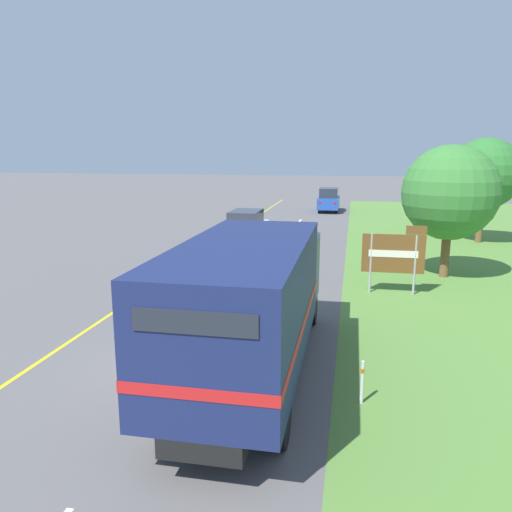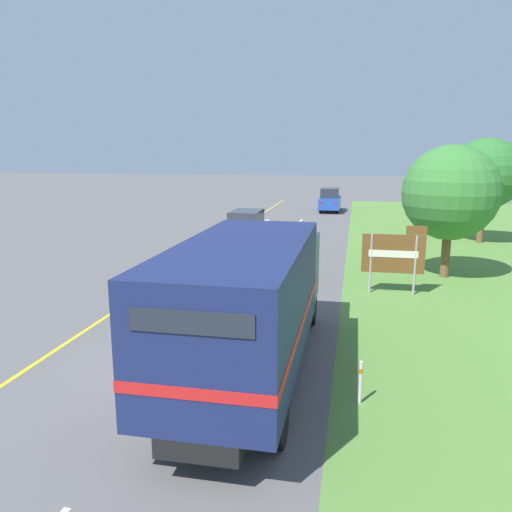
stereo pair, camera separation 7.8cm
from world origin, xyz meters
The scene contains 14 objects.
ground_plane centered at (0.00, 0.00, 0.00)m, with size 200.00×200.00×0.00m, color #5B5959.
edge_line_yellow centered at (-3.70, 13.75, 0.00)m, with size 0.12×59.53×0.01m, color yellow.
centre_dash_near centered at (0.00, 0.15, 0.00)m, with size 0.12×2.60×0.01m, color white.
centre_dash_mid_a centered at (0.00, 6.75, 0.00)m, with size 0.12×2.60×0.01m, color white.
centre_dash_mid_b centered at (0.00, 13.35, 0.00)m, with size 0.12×2.60×0.01m, color white.
centre_dash_far centered at (0.00, 19.95, 0.00)m, with size 0.12×2.60×0.01m, color white.
centre_dash_farthest centered at (0.00, 26.55, 0.00)m, with size 0.12×2.60×0.01m, color white.
horse_trailer_truck centered at (1.78, -0.25, 1.92)m, with size 2.57×8.95×3.38m.
lead_car_white centered at (-1.76, 15.59, 1.03)m, with size 1.80×4.57×2.07m.
lead_car_blue_ahead centered at (1.84, 33.47, 1.04)m, with size 1.80×4.33×2.09m.
highway_sign centered at (5.55, 7.69, 1.52)m, with size 2.28×0.09×2.59m.
roadside_tree_near centered at (7.88, 10.78, 3.56)m, with size 3.93×3.93×5.54m.
roadside_tree_mid centered at (11.28, 19.78, 3.96)m, with size 4.07×4.07×6.01m.
delineator_post centered at (4.31, -1.05, 0.51)m, with size 0.08×0.08×0.95m.
Camera 2 is at (4.06, -11.00, 5.24)m, focal length 35.00 mm.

